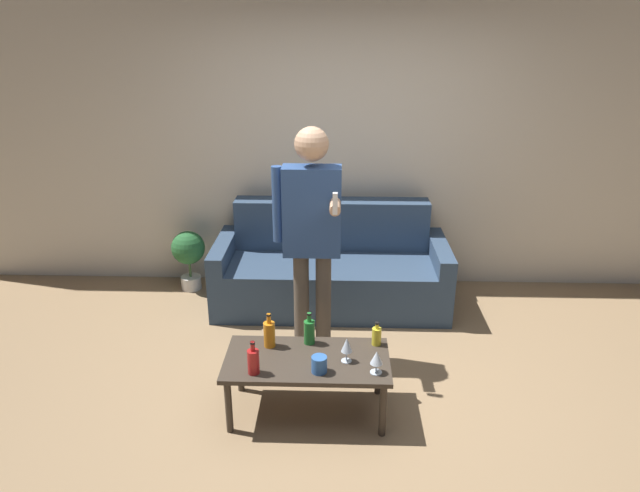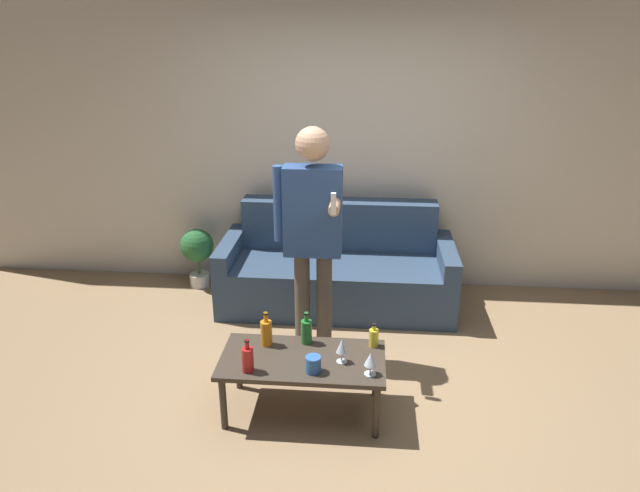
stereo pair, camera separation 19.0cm
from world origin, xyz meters
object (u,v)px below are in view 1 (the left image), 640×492
Objects in this scene: couch at (331,269)px; person_standing_front at (311,227)px; bottle_orange at (253,361)px; coffee_table at (307,364)px.

couch is 1.19m from person_standing_front.
coffee_table is at bearing 28.74° from bottle_orange.
coffee_table is at bearing -94.57° from couch.
couch is 1.83m from bottle_orange.
bottle_orange reaches higher than coffee_table.
coffee_table is 0.38m from bottle_orange.
couch is at bearing 82.13° from person_standing_front.
person_standing_front is (-0.00, 0.66, 0.69)m from coffee_table.
person_standing_front is (-0.13, -0.93, 0.73)m from couch.
coffee_table is 0.60× the size of person_standing_front.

